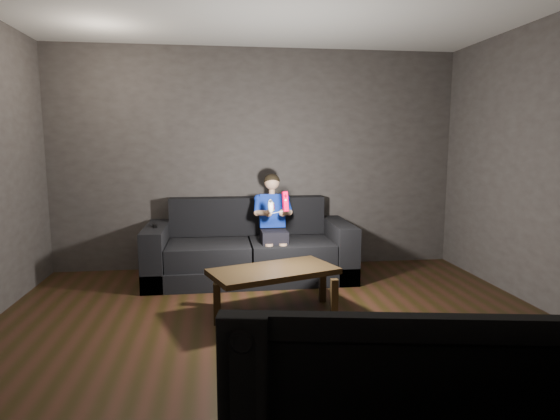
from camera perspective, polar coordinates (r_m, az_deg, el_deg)
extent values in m
plane|color=black|center=(3.70, 0.92, -16.69)|extent=(5.00, 5.00, 0.00)
cube|color=#36312F|center=(5.84, -2.71, 6.15)|extent=(5.00, 0.04, 2.70)
cube|color=#36312F|center=(0.98, 23.38, -4.54)|extent=(5.00, 0.04, 2.70)
cube|color=black|center=(5.48, -3.67, -7.25)|extent=(2.33, 1.01, 0.20)
cube|color=black|center=(5.31, -8.67, -5.34)|extent=(0.91, 0.71, 0.24)
cube|color=black|center=(5.37, 1.38, -5.09)|extent=(0.91, 0.71, 0.24)
cube|color=black|center=(5.74, -3.99, -0.69)|extent=(1.87, 0.23, 0.46)
cube|color=black|center=(5.46, -14.81, -5.21)|extent=(0.23, 1.01, 0.64)
cube|color=black|center=(5.59, 7.15, -4.67)|extent=(0.23, 1.01, 0.64)
cube|color=black|center=(5.28, -0.74, -3.20)|extent=(0.29, 0.37, 0.14)
cube|color=#0F239B|center=(5.43, -0.99, -0.10)|extent=(0.29, 0.21, 0.40)
cube|color=#F6FF26|center=(5.34, -0.89, 0.39)|extent=(0.09, 0.09, 0.10)
cube|color=#BA2200|center=(5.34, -0.88, 0.38)|extent=(0.06, 0.06, 0.06)
cylinder|color=tan|center=(5.40, -1.00, 2.23)|extent=(0.07, 0.07, 0.06)
sphere|color=tan|center=(5.39, -1.00, 3.41)|extent=(0.17, 0.17, 0.17)
ellipsoid|color=black|center=(5.40, -1.01, 3.62)|extent=(0.18, 0.18, 0.16)
cylinder|color=#0F239B|center=(5.34, -2.82, 0.53)|extent=(0.08, 0.22, 0.19)
cylinder|color=#0F239B|center=(5.38, 0.98, 0.60)|extent=(0.08, 0.22, 0.19)
cylinder|color=tan|center=(5.20, -2.09, -0.15)|extent=(0.14, 0.23, 0.10)
cylinder|color=tan|center=(5.23, 0.76, -0.10)|extent=(0.14, 0.23, 0.10)
sphere|color=tan|center=(5.11, -1.40, -0.40)|extent=(0.08, 0.08, 0.08)
sphere|color=tan|center=(5.13, 0.32, -0.36)|extent=(0.08, 0.08, 0.08)
cylinder|color=tan|center=(5.14, -1.34, -5.97)|extent=(0.09, 0.09, 0.33)
cylinder|color=tan|center=(5.15, 0.38, -5.92)|extent=(0.09, 0.09, 0.33)
cube|color=#EA0030|center=(4.91, 0.66, 1.04)|extent=(0.07, 0.09, 0.21)
cube|color=maroon|center=(4.88, 0.70, 1.70)|extent=(0.03, 0.02, 0.03)
cylinder|color=silver|center=(4.89, 0.70, 0.85)|extent=(0.02, 0.01, 0.02)
ellipsoid|color=silver|center=(4.90, -1.14, 0.48)|extent=(0.07, 0.10, 0.16)
cylinder|color=black|center=(4.86, -1.10, 1.09)|extent=(0.03, 0.01, 0.03)
cube|color=black|center=(5.34, -15.01, -1.87)|extent=(0.07, 0.15, 0.03)
cube|color=black|center=(5.38, -14.96, -1.63)|extent=(0.02, 0.02, 0.00)
cube|color=black|center=(4.32, -0.81, -7.50)|extent=(1.26, 0.92, 0.05)
cube|color=black|center=(4.13, -7.68, -11.32)|extent=(0.06, 0.06, 0.36)
cube|color=black|center=(4.26, 6.62, -10.72)|extent=(0.06, 0.06, 0.36)
cube|color=black|center=(4.58, -7.68, -9.38)|extent=(0.06, 0.06, 0.36)
cube|color=black|center=(4.69, 5.21, -8.92)|extent=(0.06, 0.06, 0.36)
imported|color=black|center=(1.37, 18.16, -22.75)|extent=(1.07, 0.32, 0.61)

